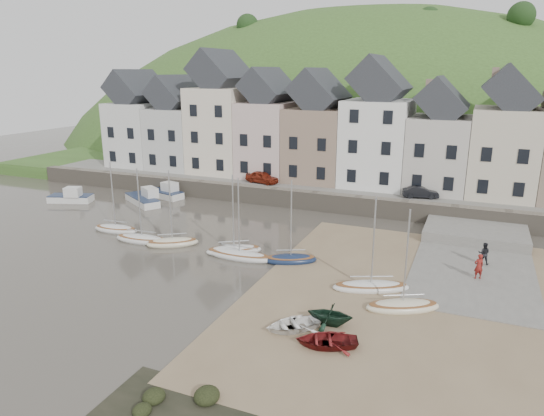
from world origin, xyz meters
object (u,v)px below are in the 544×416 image
at_px(rowboat_green, 330,314).
at_px(person_dark, 484,253).
at_px(person_red, 479,266).
at_px(rowboat_white, 292,324).
at_px(car_left, 262,177).
at_px(car_right, 421,192).
at_px(rowboat_red, 326,340).
at_px(sailboat_0, 116,229).

bearing_deg(rowboat_green, person_dark, 144.53).
bearing_deg(person_red, person_dark, -124.80).
bearing_deg(rowboat_white, car_left, 164.73).
relative_size(rowboat_green, person_dark, 1.53).
bearing_deg(car_left, rowboat_green, -135.84).
bearing_deg(car_right, person_dark, -167.41).
height_order(person_dark, car_right, car_right).
distance_m(rowboat_white, person_dark, 16.66).
distance_m(rowboat_red, person_red, 13.64).
bearing_deg(car_right, rowboat_white, 158.61).
relative_size(car_left, car_right, 1.12).
bearing_deg(rowboat_white, rowboat_red, 25.99).
distance_m(rowboat_white, car_right, 25.92).
relative_size(rowboat_green, person_red, 1.43).
bearing_deg(person_red, rowboat_white, 21.95).
xyz_separation_m(sailboat_0, person_red, (28.95, 1.17, 0.72)).
height_order(sailboat_0, rowboat_white, sailboat_0).
height_order(sailboat_0, person_red, sailboat_0).
distance_m(person_red, car_left, 26.63).
distance_m(rowboat_green, person_dark, 14.67).
bearing_deg(car_right, car_left, 76.49).
bearing_deg(car_left, sailboat_0, 169.67).
bearing_deg(rowboat_red, person_dark, 133.17).
xyz_separation_m(rowboat_green, car_right, (1.86, 24.35, 1.44)).
bearing_deg(person_dark, car_right, -62.83).
xyz_separation_m(person_dark, car_right, (-5.80, 11.83, 1.23)).
relative_size(rowboat_white, rowboat_red, 0.96).
bearing_deg(car_left, rowboat_white, -140.03).
height_order(rowboat_white, rowboat_green, rowboat_green).
distance_m(rowboat_white, rowboat_red, 2.30).
relative_size(sailboat_0, rowboat_white, 2.11).
xyz_separation_m(sailboat_0, person_dark, (29.27, 4.04, 0.66)).
relative_size(rowboat_white, car_left, 0.79).
height_order(sailboat_0, rowboat_green, sailboat_0).
bearing_deg(car_right, rowboat_green, 162.13).
relative_size(rowboat_green, car_left, 0.65).
distance_m(sailboat_0, rowboat_green, 23.22).
height_order(sailboat_0, person_dark, sailboat_0).
bearing_deg(rowboat_red, car_left, -170.58).
bearing_deg(person_dark, person_red, 84.73).
bearing_deg(rowboat_red, rowboat_green, 171.41).
bearing_deg(sailboat_0, car_right, 34.07).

